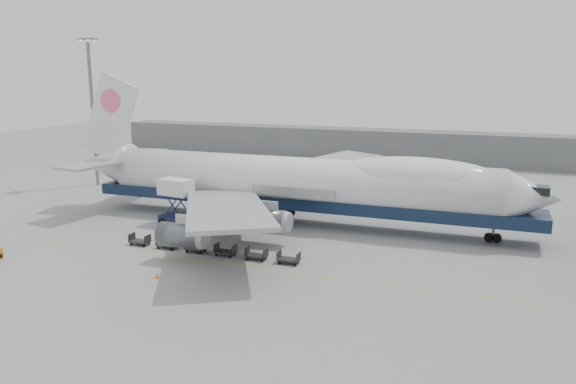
% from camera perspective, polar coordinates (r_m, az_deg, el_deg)
% --- Properties ---
extents(ground, '(260.00, 260.00, 0.00)m').
position_cam_1_polar(ground, '(64.70, -2.92, -5.77)').
color(ground, gray).
rests_on(ground, ground).
extents(apron_line, '(60.00, 0.15, 0.01)m').
position_cam_1_polar(apron_line, '(59.54, -5.23, -7.41)').
color(apron_line, gold).
rests_on(apron_line, ground).
extents(hangar, '(110.00, 8.00, 7.00)m').
position_cam_1_polar(hangar, '(132.10, 5.21, 4.96)').
color(hangar, slate).
rests_on(hangar, ground).
extents(floodlight_mast, '(2.40, 2.40, 25.43)m').
position_cam_1_polar(floodlight_mast, '(104.61, -19.28, 8.39)').
color(floodlight_mast, slate).
rests_on(floodlight_mast, ground).
extents(airliner, '(67.00, 55.30, 19.98)m').
position_cam_1_polar(airliner, '(73.90, 1.20, 1.02)').
color(airliner, white).
rests_on(airliner, ground).
extents(catering_truck, '(5.09, 3.83, 6.06)m').
position_cam_1_polar(catering_truck, '(75.60, -11.27, -0.66)').
color(catering_truck, '#171E45').
rests_on(catering_truck, ground).
extents(traffic_cone, '(0.41, 0.41, 0.60)m').
position_cam_1_polar(traffic_cone, '(57.10, -13.18, -8.26)').
color(traffic_cone, orange).
rests_on(traffic_cone, ground).
extents(dolly_0, '(2.30, 1.35, 1.30)m').
position_cam_1_polar(dolly_0, '(68.04, -14.82, -4.79)').
color(dolly_0, '#2D2D30').
rests_on(dolly_0, ground).
extents(dolly_1, '(2.30, 1.35, 1.30)m').
position_cam_1_polar(dolly_1, '(66.02, -12.17, -5.18)').
color(dolly_1, '#2D2D30').
rests_on(dolly_1, ground).
extents(dolly_2, '(2.30, 1.35, 1.30)m').
position_cam_1_polar(dolly_2, '(64.15, -9.36, -5.58)').
color(dolly_2, '#2D2D30').
rests_on(dolly_2, ground).
extents(dolly_3, '(2.30, 1.35, 1.30)m').
position_cam_1_polar(dolly_3, '(62.44, -6.37, -5.98)').
color(dolly_3, '#2D2D30').
rests_on(dolly_3, ground).
extents(dolly_4, '(2.30, 1.35, 1.30)m').
position_cam_1_polar(dolly_4, '(60.91, -3.23, -6.40)').
color(dolly_4, '#2D2D30').
rests_on(dolly_4, ground).
extents(dolly_5, '(2.30, 1.35, 1.30)m').
position_cam_1_polar(dolly_5, '(59.58, 0.07, -6.81)').
color(dolly_5, '#2D2D30').
rests_on(dolly_5, ground).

